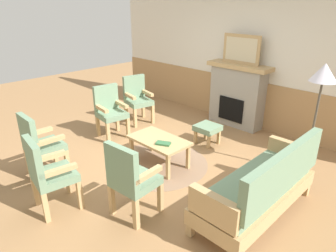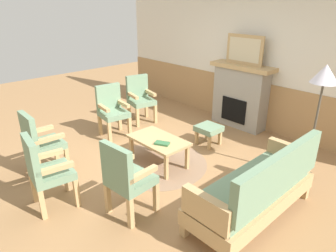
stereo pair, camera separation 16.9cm
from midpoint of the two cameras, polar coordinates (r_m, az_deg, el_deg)
The scene contains 15 objects.
ground_plane at distance 4.98m, azimuth -1.99°, elevation -6.92°, with size 14.00×14.00×0.00m, color #997047.
wall_back at distance 6.44m, azimuth 15.91°, elevation 11.59°, with size 7.20×0.14×2.70m.
fireplace at distance 6.39m, azimuth 14.09°, elevation 5.58°, with size 1.30×0.44×1.28m.
framed_picture at distance 6.19m, azimuth 14.90°, elevation 13.62°, with size 0.80×0.04×0.56m.
couch at distance 3.82m, azimuth 17.44°, elevation -11.21°, with size 0.70×1.80×0.98m.
coffee_table at distance 4.78m, azimuth -0.80°, elevation -3.02°, with size 0.96×0.56×0.44m.
round_rug at distance 4.96m, azimuth -0.78°, elevation -7.00°, with size 1.56×1.56×0.01m, color #896B51.
book_on_table at distance 4.58m, azimuth -0.05°, elevation -3.27°, with size 0.22×0.12×0.03m, color #33663D.
footstool at distance 5.54m, azimuth 8.49°, elevation -0.70°, with size 0.40×0.40×0.36m.
armchair_near_fireplace at distance 5.86m, azimuth -9.64°, elevation 3.24°, with size 0.54×0.54×0.98m.
armchair_by_window_left at distance 6.50m, azimuth -4.51°, elevation 5.46°, with size 0.57×0.57×0.98m.
armchair_front_left at distance 4.02m, azimuth -20.88°, elevation -7.54°, with size 0.54×0.54×0.98m.
armchair_front_center at distance 4.82m, azimuth -21.94°, elevation -2.58°, with size 0.49×0.49×0.98m.
armchair_corner_left at distance 3.64m, azimuth -6.51°, elevation -9.33°, with size 0.52×0.52×0.98m.
floor_lamp_by_couch at distance 4.60m, azimuth 28.08°, elevation 7.35°, with size 0.36×0.36×1.68m.
Camera 2 is at (3.34, -2.76, 2.47)m, focal length 32.58 mm.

